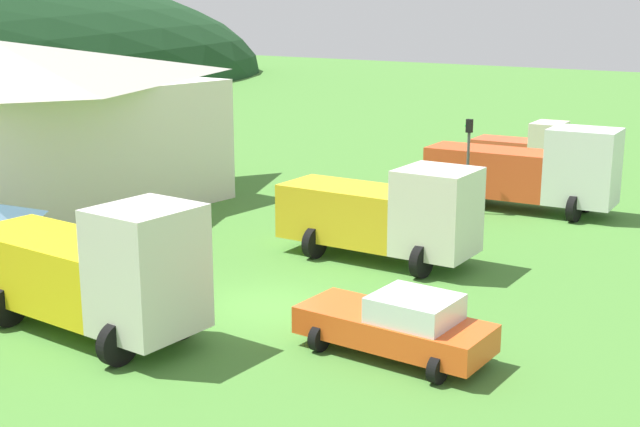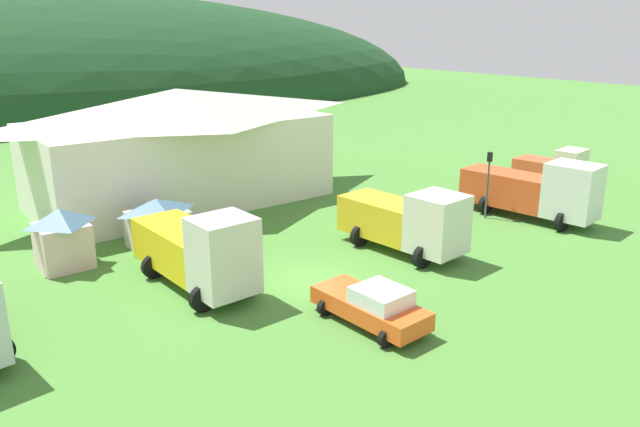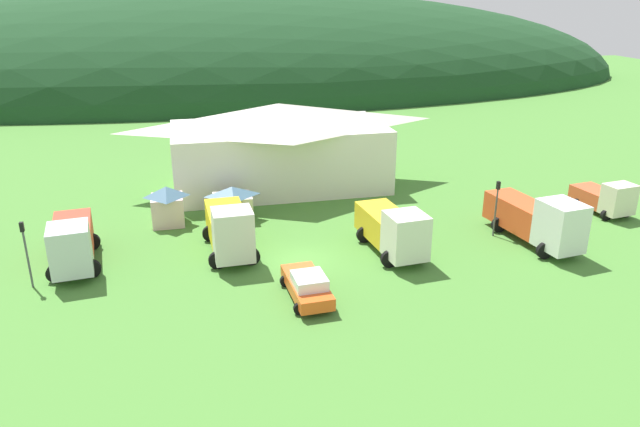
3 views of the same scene
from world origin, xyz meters
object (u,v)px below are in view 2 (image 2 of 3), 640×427
(heavy_rig_white, at_px, (537,190))
(service_pickup_orange, at_px, (372,305))
(play_shed_pink, at_px, (62,237))
(flatbed_truck_yellow, at_px, (199,250))
(play_shed_cream, at_px, (158,222))
(depot_building, at_px, (179,145))
(heavy_rig_striped, at_px, (408,220))
(light_truck_cream, at_px, (555,167))
(traffic_cone_near_pickup, at_px, (384,226))
(traffic_light_east, at_px, (488,178))

(heavy_rig_white, xyz_separation_m, service_pickup_orange, (-16.50, -3.96, -0.98))
(play_shed_pink, distance_m, flatbed_truck_yellow, 7.34)
(play_shed_cream, bearing_deg, service_pickup_orange, -77.74)
(depot_building, height_order, play_shed_pink, depot_building)
(play_shed_cream, height_order, heavy_rig_striped, heavy_rig_striped)
(service_pickup_orange, bearing_deg, heavy_rig_white, 100.46)
(light_truck_cream, xyz_separation_m, traffic_cone_near_pickup, (-16.23, 0.40, -1.27))
(heavy_rig_white, bearing_deg, play_shed_pink, -118.92)
(traffic_light_east, bearing_deg, depot_building, 131.65)
(play_shed_pink, bearing_deg, light_truck_cream, -9.21)
(play_shed_pink, distance_m, heavy_rig_white, 25.77)
(play_shed_cream, xyz_separation_m, traffic_light_east, (17.33, -7.21, 1.12))
(traffic_cone_near_pickup, bearing_deg, depot_building, 120.01)
(depot_building, distance_m, play_shed_cream, 8.75)
(traffic_light_east, bearing_deg, play_shed_cream, 157.41)
(flatbed_truck_yellow, xyz_separation_m, traffic_cone_near_pickup, (12.21, 1.35, -1.77))
(heavy_rig_striped, height_order, service_pickup_orange, heavy_rig_striped)
(flatbed_truck_yellow, xyz_separation_m, service_pickup_orange, (3.60, -7.08, -0.94))
(play_shed_cream, bearing_deg, heavy_rig_striped, -41.69)
(heavy_rig_striped, relative_size, heavy_rig_white, 0.86)
(traffic_cone_near_pickup, bearing_deg, flatbed_truck_yellow, -173.68)
(heavy_rig_white, bearing_deg, heavy_rig_striped, -102.01)
(heavy_rig_white, bearing_deg, light_truck_cream, 108.33)
(play_shed_pink, height_order, light_truck_cream, play_shed_pink)
(play_shed_pink, height_order, traffic_cone_near_pickup, play_shed_pink)
(heavy_rig_white, bearing_deg, traffic_light_east, -142.09)
(depot_building, relative_size, service_pickup_orange, 3.86)
(depot_building, xyz_separation_m, service_pickup_orange, (-1.84, -20.14, -2.89))
(depot_building, xyz_separation_m, light_truck_cream, (22.99, -12.11, -2.44))
(play_shed_pink, relative_size, service_pickup_orange, 0.58)
(light_truck_cream, bearing_deg, depot_building, -125.27)
(play_shed_pink, bearing_deg, play_shed_cream, -1.58)
(heavy_rig_striped, xyz_separation_m, traffic_light_east, (7.84, 1.24, 0.74))
(play_shed_cream, relative_size, flatbed_truck_yellow, 0.41)
(depot_building, relative_size, play_shed_pink, 6.64)
(depot_building, height_order, traffic_cone_near_pickup, depot_building)
(heavy_rig_white, distance_m, traffic_light_east, 2.91)
(heavy_rig_striped, xyz_separation_m, light_truck_cream, (18.21, 3.33, -0.43))
(depot_building, distance_m, light_truck_cream, 26.10)
(light_truck_cream, bearing_deg, heavy_rig_white, -71.46)
(heavy_rig_white, height_order, traffic_cone_near_pickup, heavy_rig_white)
(heavy_rig_striped, height_order, heavy_rig_white, heavy_rig_white)
(play_shed_cream, bearing_deg, flatbed_truck_yellow, -97.00)
(play_shed_cream, height_order, service_pickup_orange, play_shed_cream)
(play_shed_pink, bearing_deg, traffic_light_east, -18.45)
(play_shed_cream, distance_m, light_truck_cream, 28.16)
(depot_building, height_order, play_shed_cream, depot_building)
(depot_building, relative_size, play_shed_cream, 6.38)
(depot_building, height_order, traffic_light_east, depot_building)
(light_truck_cream, height_order, service_pickup_orange, light_truck_cream)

